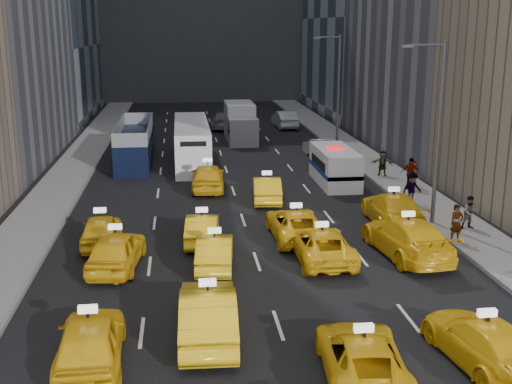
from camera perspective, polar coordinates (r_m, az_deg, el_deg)
ground at (r=20.10m, az=2.87°, el=-14.25°), size 160.00×160.00×0.00m
sidewalk_west at (r=44.06m, az=-16.34°, el=1.40°), size 3.00×90.00×0.15m
sidewalk_east at (r=45.48m, az=10.73°, el=2.15°), size 3.00×90.00×0.15m
curb_west at (r=43.83m, az=-14.47°, el=1.49°), size 0.15×90.00×0.18m
curb_east at (r=45.07m, az=8.97°, el=2.13°), size 0.15×90.00×0.18m
streetlight_near at (r=32.14m, az=15.75°, el=5.52°), size 2.15×0.22×9.00m
streetlight_far at (r=51.06m, az=7.22°, el=9.14°), size 2.15×0.22×9.00m
taxi_4 at (r=19.70m, az=-14.53°, el=-12.74°), size 2.08×4.78×1.60m
taxi_5 at (r=20.77m, az=-4.28°, el=-10.70°), size 1.93×5.11×1.67m
taxi_6 at (r=18.81m, az=9.44°, el=-14.27°), size 2.68×5.04×1.35m
taxi_7 at (r=20.38m, az=19.62°, el=-12.46°), size 2.59×5.13×1.43m
taxi_8 at (r=26.94m, az=-12.30°, el=-5.06°), size 2.41×4.78×1.56m
taxi_9 at (r=26.56m, az=-3.69°, el=-5.27°), size 1.80×4.23×1.36m
taxi_10 at (r=27.39m, az=5.84°, el=-4.68°), size 2.29×4.93×1.37m
taxi_11 at (r=28.46m, az=13.27°, el=-3.93°), size 2.92×5.96×1.67m
taxi_12 at (r=29.90m, az=-13.61°, el=-3.30°), size 1.79×4.23×1.43m
taxi_13 at (r=29.53m, az=-4.81°, el=-3.24°), size 1.74×4.16×1.34m
taxi_14 at (r=30.03m, az=3.56°, el=-2.86°), size 2.40×5.02×1.38m
taxi_15 at (r=32.65m, az=12.07°, el=-1.51°), size 2.62×5.74×1.63m
taxi_16 at (r=38.83m, az=-4.31°, el=1.36°), size 2.19×4.89×1.63m
taxi_17 at (r=36.27m, az=0.97°, el=0.28°), size 1.89×4.46×1.43m
nypd_van at (r=40.47m, az=7.02°, el=2.23°), size 2.36×5.68×2.41m
double_decker at (r=47.18m, az=-10.68°, el=4.30°), size 2.54×10.18×2.95m
city_bus at (r=46.57m, az=-5.74°, el=4.35°), size 2.63×11.43×2.94m
box_truck at (r=55.43m, az=-1.39°, el=6.18°), size 2.66×7.05×3.18m
misc_car_0 at (r=48.38m, az=5.86°, el=3.89°), size 2.18×4.76×1.51m
misc_car_1 at (r=56.83m, az=-10.61°, el=5.40°), size 3.26×6.24×1.68m
misc_car_2 at (r=62.21m, az=-2.89°, el=6.38°), size 2.84×5.74×1.60m
misc_car_3 at (r=62.88m, az=-5.72°, el=6.44°), size 2.13×4.90×1.65m
misc_car_4 at (r=62.74m, az=2.57°, el=6.49°), size 1.99×5.15×1.67m
pedestrian_0 at (r=30.37m, az=17.40°, el=-2.67°), size 0.69×0.51×1.75m
pedestrian_1 at (r=32.58m, az=18.51°, el=-1.73°), size 0.80×0.46×1.61m
pedestrian_2 at (r=36.21m, az=13.71°, el=0.34°), size 1.20×0.67×1.75m
pedestrian_3 at (r=39.45m, az=13.56°, el=1.62°), size 1.22×0.89×1.90m
pedestrian_4 at (r=40.14m, az=13.76°, el=1.62°), size 0.83×0.50×1.62m
pedestrian_5 at (r=42.68m, az=11.19°, el=2.53°), size 1.56×0.94×1.63m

